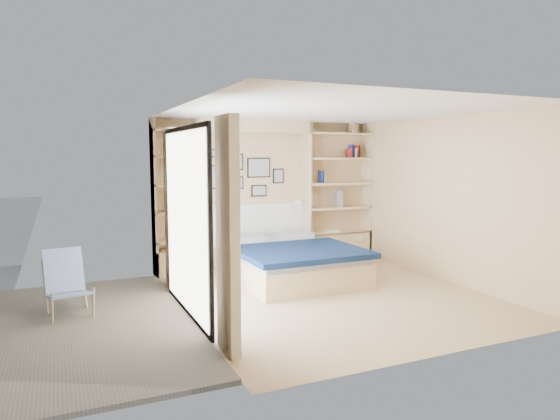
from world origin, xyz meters
name	(u,v)px	position (x,y,z in m)	size (l,w,h in m)	color
ground	(329,295)	(0.00, 0.00, 0.00)	(4.50, 4.50, 0.00)	tan
room_shell	(262,208)	(-0.39, 1.52, 1.08)	(4.50, 4.50, 4.50)	tan
bed	(290,261)	(-0.11, 1.05, 0.28)	(1.81, 2.32, 1.07)	#E2C387
photo_gallery	(242,173)	(-0.45, 2.22, 1.60)	(1.48, 0.02, 0.82)	black
reading_lamps	(256,204)	(-0.30, 2.00, 1.10)	(1.92, 0.12, 0.15)	silver
shelf_decor	(327,167)	(1.12, 2.07, 1.71)	(3.48, 0.23, 2.03)	navy
deck	(40,333)	(-3.60, 0.00, 0.00)	(3.20, 4.00, 0.05)	#766B57
deck_chair	(67,283)	(-3.30, 0.60, 0.38)	(0.57, 0.84, 0.79)	tan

